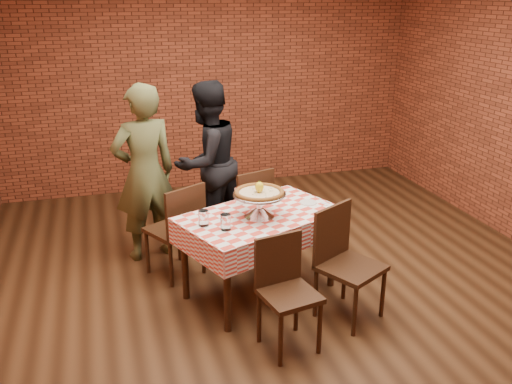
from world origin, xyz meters
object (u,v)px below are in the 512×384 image
chair_far_left (174,229)px  chair_far_right (245,209)px  table (260,254)px  chair_near_right (351,266)px  pizza (259,193)px  diner_olive (145,173)px  condiment_caddy (242,195)px  pizza_stand (259,205)px  chair_near_left (289,297)px  diner_black (207,162)px  water_glass_right (203,218)px  water_glass_left (226,222)px

chair_far_left → chair_far_right: 0.84m
table → chair_near_right: (0.59, -0.59, 0.09)m
pizza → diner_olive: (-0.85, 1.06, -0.09)m
condiment_caddy → chair_near_right: size_ratio=0.16×
pizza → chair_far_left: pizza is taller
table → pizza_stand: (-0.02, -0.05, 0.48)m
table → pizza_stand: bearing=-114.9°
chair_near_left → diner_olive: (-0.84, 1.86, 0.45)m
pizza → diner_black: diner_black is taller
water_glass_right → diner_black: bearing=77.3°
pizza → diner_olive: 1.36m
table → condiment_caddy: (-0.08, 0.31, 0.46)m
pizza_stand → chair_near_right: pizza_stand is taller
table → pizza: size_ratio=3.16×
water_glass_right → chair_far_right: bearing=57.8°
chair_near_left → diner_olive: size_ratio=0.49×
pizza → chair_far_right: pizza is taller
chair_near_left → water_glass_right: bearing=112.1°
water_glass_right → chair_far_left: 0.78m
condiment_caddy → diner_black: 0.99m
pizza → water_glass_left: (-0.34, -0.19, -0.14)m
pizza_stand → diner_black: size_ratio=0.27×
chair_near_right → diner_olive: 2.21m
chair_near_left → chair_near_right: bearing=11.8°
water_glass_right → chair_far_right: chair_far_right is taller
water_glass_left → diner_black: size_ratio=0.08×
water_glass_left → diner_black: 1.54m
pizza → chair_near_left: 0.96m
pizza → chair_far_left: size_ratio=0.46×
chair_far_right → diner_olive: size_ratio=0.51×
pizza → chair_far_right: 1.07m
condiment_caddy → diner_olive: diner_olive is taller
water_glass_left → chair_near_left: size_ratio=0.15×
water_glass_right → water_glass_left: bearing=-39.8°
water_glass_left → chair_near_right: chair_near_right is taller
chair_far_right → diner_olive: bearing=-25.6°
water_glass_right → chair_near_right: (1.10, -0.48, -0.36)m
chair_near_right → diner_olive: size_ratio=0.53×
chair_far_right → diner_black: 0.66m
pizza_stand → chair_near_left: (-0.01, -0.80, -0.42)m
table → water_glass_left: size_ratio=10.09×
table → chair_far_right: size_ratio=1.46×
chair_near_right → diner_black: bearing=84.3°
table → water_glass_left: 0.62m
table → condiment_caddy: bearing=104.8°
water_glass_right → diner_olive: diner_olive is taller
water_glass_left → chair_far_left: bearing=111.4°
pizza_stand → condiment_caddy: (-0.06, 0.36, -0.03)m
chair_near_left → table: bearing=77.0°
chair_far_left → diner_olive: (-0.20, 0.45, 0.42)m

